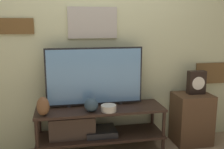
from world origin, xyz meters
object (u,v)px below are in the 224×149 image
vase_round_glass (91,105)px  mantel_clock (196,82)px  television (95,76)px  vase_urn_stoneware (43,106)px  vase_wide_bowl (109,108)px

vase_round_glass → mantel_clock: mantel_clock is taller
television → vase_round_glass: television is taller
vase_urn_stoneware → vase_round_glass: size_ratio=1.34×
vase_urn_stoneware → mantel_clock: size_ratio=0.71×
mantel_clock → vase_urn_stoneware: bearing=-174.1°
vase_round_glass → vase_wide_bowl: (0.19, -0.03, -0.04)m
television → vase_round_glass: bearing=-108.5°
vase_round_glass → television: bearing=71.5°
television → mantel_clock: size_ratio=3.89×
television → vase_urn_stoneware: television is taller
vase_round_glass → vase_wide_bowl: bearing=-8.0°
vase_urn_stoneware → vase_wide_bowl: (0.71, 0.00, -0.07)m
vase_round_glass → mantel_clock: 1.37m
vase_wide_bowl → television: bearing=117.5°
television → vase_wide_bowl: (0.12, -0.23, -0.32)m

